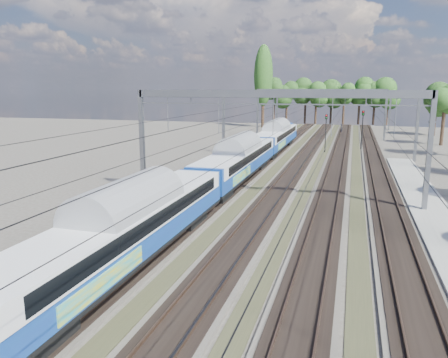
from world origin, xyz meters
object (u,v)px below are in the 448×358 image
(signal_far, at_px, (363,125))
(emu_train, at_px, (238,156))
(worker, at_px, (341,129))
(signal_near, at_px, (326,129))

(signal_far, bearing_deg, emu_train, -91.24)
(emu_train, height_order, worker, emu_train)
(emu_train, height_order, signal_far, signal_far)
(emu_train, xyz_separation_m, signal_near, (6.89, 23.56, 0.76))
(signal_far, bearing_deg, worker, 120.09)
(signal_near, distance_m, signal_far, 7.33)
(emu_train, bearing_deg, signal_near, 73.71)
(emu_train, bearing_deg, signal_far, 67.45)
(worker, relative_size, signal_near, 0.36)
(signal_near, height_order, signal_far, signal_far)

